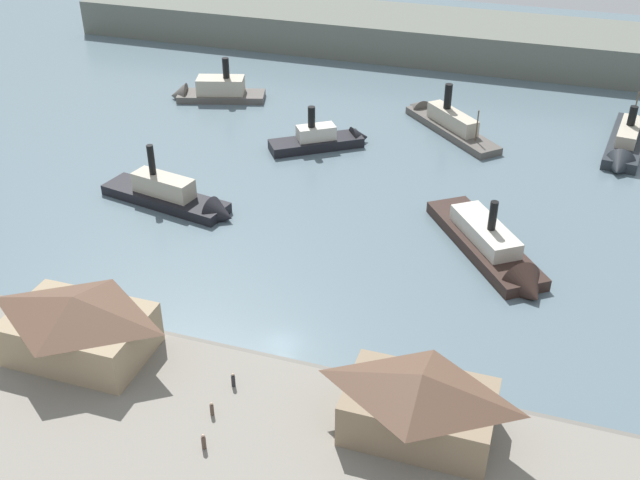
% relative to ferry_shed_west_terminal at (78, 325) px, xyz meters
% --- Properties ---
extents(ground_plane, '(320.00, 320.00, 0.00)m').
position_rel_ferry_shed_west_terminal_xyz_m(ground_plane, '(19.71, 9.59, -5.04)').
color(ground_plane, slate).
extents(seawall_edge, '(110.00, 0.80, 1.00)m').
position_rel_ferry_shed_west_terminal_xyz_m(seawall_edge, '(19.71, 5.99, -4.54)').
color(seawall_edge, '#666159').
rests_on(seawall_edge, ground).
extents(ferry_shed_west_terminal, '(15.04, 10.25, 7.56)m').
position_rel_ferry_shed_west_terminal_xyz_m(ferry_shed_west_terminal, '(0.00, 0.00, 0.00)').
color(ferry_shed_west_terminal, '#998466').
rests_on(ferry_shed_west_terminal, quay_promenade).
extents(ferry_shed_central_terminal, '(14.37, 9.37, 7.14)m').
position_rel_ferry_shed_west_terminal_xyz_m(ferry_shed_central_terminal, '(37.40, 0.08, -0.22)').
color(ferry_shed_central_terminal, '#847056').
rests_on(ferry_shed_central_terminal, quay_promenade).
extents(pedestrian_walking_west, '(0.40, 0.40, 1.60)m').
position_rel_ferry_shed_west_terminal_xyz_m(pedestrian_walking_west, '(17.55, -4.26, -3.11)').
color(pedestrian_walking_west, '#4C3D33').
rests_on(pedestrian_walking_west, quay_promenade).
extents(pedestrian_at_waters_edge, '(0.44, 0.44, 1.79)m').
position_rel_ferry_shed_west_terminal_xyz_m(pedestrian_at_waters_edge, '(18.70, -8.51, -3.02)').
color(pedestrian_at_waters_edge, '#4C3D33').
rests_on(pedestrian_at_waters_edge, quay_promenade).
extents(pedestrian_standing_center, '(0.42, 0.42, 1.70)m').
position_rel_ferry_shed_west_terminal_xyz_m(pedestrian_standing_center, '(17.88, 0.22, -3.06)').
color(pedestrian_standing_center, '#232328').
rests_on(pedestrian_standing_center, quay_promenade).
extents(ferry_approaching_east, '(19.91, 24.30, 10.03)m').
position_rel_ferry_shed_west_terminal_xyz_m(ferry_approaching_east, '(40.64, 34.85, -3.72)').
color(ferry_approaching_east, black).
rests_on(ferry_approaching_east, ground).
extents(ferry_mid_harbor, '(19.49, 10.46, 10.41)m').
position_rel_ferry_shed_west_terminal_xyz_m(ferry_mid_harbor, '(-20.68, 76.76, -3.41)').
color(ferry_mid_harbor, '#514C47').
rests_on(ferry_mid_harbor, ground).
extents(ferry_outer_harbor, '(23.24, 9.22, 10.82)m').
position_rel_ferry_shed_west_terminal_xyz_m(ferry_outer_harbor, '(-6.45, 34.78, -3.57)').
color(ferry_outer_harbor, black).
rests_on(ferry_outer_harbor, ground).
extents(ferry_departing_north, '(8.34, 25.01, 9.34)m').
position_rel_ferry_shed_west_terminal_xyz_m(ferry_departing_north, '(57.52, 76.02, -3.69)').
color(ferry_departing_north, '#23282D').
rests_on(ferry_departing_north, ground).
extents(ferry_near_quay, '(21.28, 21.23, 10.07)m').
position_rel_ferry_shed_west_terminal_xyz_m(ferry_near_quay, '(25.85, 77.10, -3.63)').
color(ferry_near_quay, '#514C47').
rests_on(ferry_near_quay, ground).
extents(ferry_approaching_west, '(17.01, 13.80, 8.97)m').
position_rel_ferry_shed_west_terminal_xyz_m(ferry_approaching_west, '(8.00, 62.35, -3.65)').
color(ferry_approaching_west, black).
rests_on(ferry_approaching_west, ground).
extents(far_headland, '(180.00, 24.00, 8.00)m').
position_rel_ferry_shed_west_terminal_xyz_m(far_headland, '(19.71, 119.59, -1.04)').
color(far_headland, '#60665B').
rests_on(far_headland, ground).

